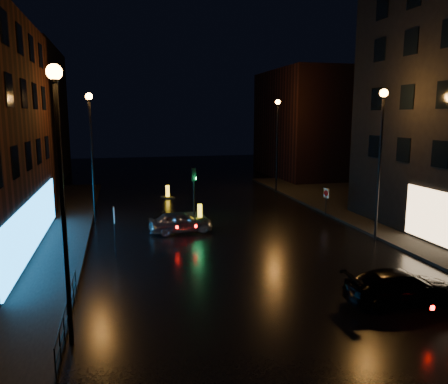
# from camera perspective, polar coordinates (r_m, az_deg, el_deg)

# --- Properties ---
(ground) EXTENTS (120.00, 120.00, 0.00)m
(ground) POSITION_cam_1_polar(r_m,az_deg,el_deg) (17.82, 7.98, -13.14)
(ground) COLOR black
(ground) RESTS_ON ground
(pavement_right) EXTENTS (12.00, 44.00, 0.15)m
(pavement_right) POSITION_cam_1_polar(r_m,az_deg,el_deg) (31.51, 26.68, -3.75)
(pavement_right) COLOR black
(pavement_right) RESTS_ON ground
(building_far_left) EXTENTS (8.00, 16.00, 14.00)m
(building_far_left) POSITION_cam_1_polar(r_m,az_deg,el_deg) (51.14, -25.11, 9.07)
(building_far_left) COLOR black
(building_far_left) RESTS_ON ground
(building_far_right) EXTENTS (8.00, 14.00, 12.00)m
(building_far_right) POSITION_cam_1_polar(r_m,az_deg,el_deg) (51.74, 10.59, 8.72)
(building_far_right) COLOR black
(building_far_right) RESTS_ON ground
(street_lamp_lnear) EXTENTS (0.44, 0.44, 8.37)m
(street_lamp_lnear) POSITION_cam_1_polar(r_m,az_deg,el_deg) (13.36, -20.60, 3.31)
(street_lamp_lnear) COLOR black
(street_lamp_lnear) RESTS_ON ground
(street_lamp_lfar) EXTENTS (0.44, 0.44, 8.37)m
(street_lamp_lfar) POSITION_cam_1_polar(r_m,az_deg,el_deg) (29.27, -16.98, 6.78)
(street_lamp_lfar) COLOR black
(street_lamp_lfar) RESTS_ON ground
(street_lamp_rnear) EXTENTS (0.44, 0.44, 8.37)m
(street_lamp_rnear) POSITION_cam_1_polar(r_m,az_deg,el_deg) (25.43, 19.81, 6.21)
(street_lamp_rnear) COLOR black
(street_lamp_rnear) RESTS_ON ground
(street_lamp_rfar) EXTENTS (0.44, 0.44, 8.37)m
(street_lamp_rfar) POSITION_cam_1_polar(r_m,az_deg,el_deg) (39.76, 6.96, 7.86)
(street_lamp_rfar) COLOR black
(street_lamp_rfar) RESTS_ON ground
(traffic_signal) EXTENTS (1.40, 2.40, 3.45)m
(traffic_signal) POSITION_cam_1_polar(r_m,az_deg,el_deg) (30.31, -3.93, -2.38)
(traffic_signal) COLOR black
(traffic_signal) RESTS_ON ground
(guard_railing) EXTENTS (0.05, 6.04, 1.00)m
(guard_railing) POSITION_cam_1_polar(r_m,az_deg,el_deg) (15.60, -19.81, -14.17)
(guard_railing) COLOR black
(guard_railing) RESTS_ON ground
(silver_hatchback) EXTENTS (3.87, 1.72, 1.30)m
(silver_hatchback) POSITION_cam_1_polar(r_m,az_deg,el_deg) (26.46, -5.67, -3.90)
(silver_hatchback) COLOR #9EA1A5
(silver_hatchback) RESTS_ON ground
(dark_sedan) EXTENTS (4.40, 1.93, 1.26)m
(dark_sedan) POSITION_cam_1_polar(r_m,az_deg,el_deg) (17.98, 22.14, -11.43)
(dark_sedan) COLOR black
(dark_sedan) RESTS_ON ground
(bollard_near) EXTENTS (1.00, 1.36, 1.11)m
(bollard_near) POSITION_cam_1_polar(r_m,az_deg,el_deg) (29.42, -3.17, -3.26)
(bollard_near) COLOR black
(bollard_near) RESTS_ON ground
(bollard_far) EXTENTS (1.13, 1.42, 1.08)m
(bollard_far) POSITION_cam_1_polar(r_m,az_deg,el_deg) (37.72, -7.37, -0.40)
(bollard_far) COLOR black
(bollard_far) RESTS_ON ground
(road_sign_left) EXTENTS (0.09, 0.57, 2.36)m
(road_sign_left) POSITION_cam_1_polar(r_m,az_deg,el_deg) (22.98, -14.15, -3.42)
(road_sign_left) COLOR black
(road_sign_left) RESTS_ON ground
(road_sign_right) EXTENTS (0.19, 0.48, 2.03)m
(road_sign_right) POSITION_cam_1_polar(r_m,az_deg,el_deg) (30.88, 13.20, -0.46)
(road_sign_right) COLOR black
(road_sign_right) RESTS_ON ground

